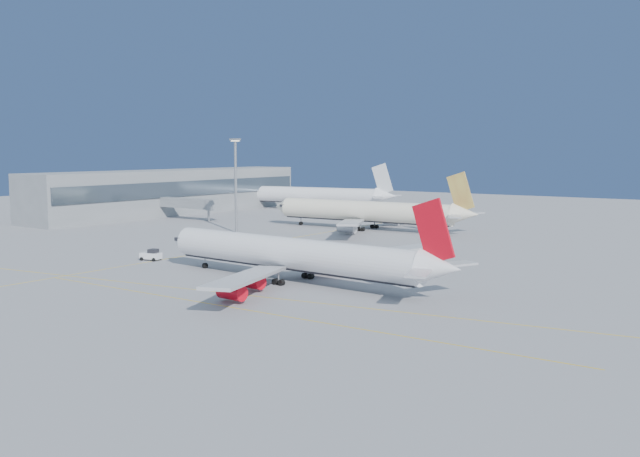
{
  "coord_description": "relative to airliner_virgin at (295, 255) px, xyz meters",
  "views": [
    {
      "loc": [
        66.05,
        -86.56,
        21.73
      ],
      "look_at": [
        -10.29,
        23.0,
        7.0
      ],
      "focal_mm": 40.0,
      "sensor_mm": 36.0,
      "label": 1
    }
  ],
  "objects": [
    {
      "name": "airliner_third",
      "position": [
        -80.34,
        118.66,
        0.67
      ],
      "size": [
        64.28,
        58.79,
        17.25
      ],
      "rotation": [
        0.0,
        0.0,
        0.14
      ],
      "color": "white",
      "rests_on": "ground"
    },
    {
      "name": "pushback_tug",
      "position": [
        -37.49,
        2.41,
        -3.49
      ],
      "size": [
        4.41,
        3.22,
        2.28
      ],
      "rotation": [
        0.0,
        0.0,
        0.23
      ],
      "color": "white",
      "rests_on": "ground"
    },
    {
      "name": "airliner_virgin",
      "position": [
        0.0,
        0.0,
        0.0
      ],
      "size": [
        61.23,
        54.87,
        15.1
      ],
      "rotation": [
        0.0,
        0.0,
        -0.07
      ],
      "color": "white",
      "rests_on": "ground"
    },
    {
      "name": "airliner_etihad",
      "position": [
        -30.07,
        73.66,
        0.43
      ],
      "size": [
        62.74,
        57.97,
        16.38
      ],
      "rotation": [
        0.0,
        0.0,
        0.04
      ],
      "color": "silver",
      "rests_on": "ground"
    },
    {
      "name": "light_mast",
      "position": [
        -55.49,
        47.97,
        10.05
      ],
      "size": [
        2.14,
        2.14,
        24.74
      ],
      "color": "gray",
      "rests_on": "ground"
    },
    {
      "name": "ground",
      "position": [
        3.62,
        -6.33,
        -4.55
      ],
      "size": [
        500.0,
        500.0,
        0.0
      ],
      "primitive_type": "plane",
      "color": "slate",
      "rests_on": "ground"
    },
    {
      "name": "jet_bridge",
      "position": [
        -89.49,
        65.67,
        0.62
      ],
      "size": [
        23.6,
        3.6,
        6.9
      ],
      "color": "gray",
      "rests_on": "ground"
    },
    {
      "name": "taxiway_lines",
      "position": [
        -11.09,
        0.01,
        -4.54
      ],
      "size": [
        118.86,
        140.0,
        0.02
      ],
      "color": "gold",
      "rests_on": "ground"
    },
    {
      "name": "terminal",
      "position": [
        -111.31,
        78.67,
        2.96
      ],
      "size": [
        18.4,
        110.0,
        15.0
      ],
      "color": "gray",
      "rests_on": "ground"
    }
  ]
}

